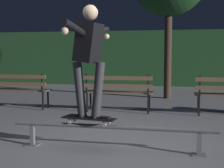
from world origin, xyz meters
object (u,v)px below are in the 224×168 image
(grind_rail, at_px, (111,130))
(park_bench_leftmost, at_px, (17,87))
(park_bench_left_center, at_px, (118,89))
(skateboard, at_px, (89,119))
(skateboarder, at_px, (89,52))

(grind_rail, xyz_separation_m, park_bench_leftmost, (-3.00, 3.00, 0.26))
(park_bench_left_center, bearing_deg, skateboard, -86.69)
(skateboard, bearing_deg, park_bench_leftmost, 131.80)
(park_bench_leftmost, xyz_separation_m, park_bench_left_center, (2.51, 0.00, 0.00))
(skateboarder, bearing_deg, park_bench_left_center, 93.36)
(grind_rail, xyz_separation_m, skateboarder, (-0.32, -0.00, 1.09))
(skateboard, xyz_separation_m, skateboarder, (0.00, -0.00, 0.94))
(grind_rail, xyz_separation_m, skateboard, (-0.32, -0.00, 0.15))
(grind_rail, height_order, park_bench_left_center, park_bench_left_center)
(grind_rail, distance_m, skateboarder, 1.13)
(skateboard, relative_size, skateboarder, 0.51)
(skateboard, distance_m, skateboarder, 0.94)
(skateboard, height_order, park_bench_left_center, park_bench_left_center)
(skateboarder, distance_m, park_bench_left_center, 3.12)
(skateboard, xyz_separation_m, park_bench_left_center, (-0.17, 3.00, 0.11))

